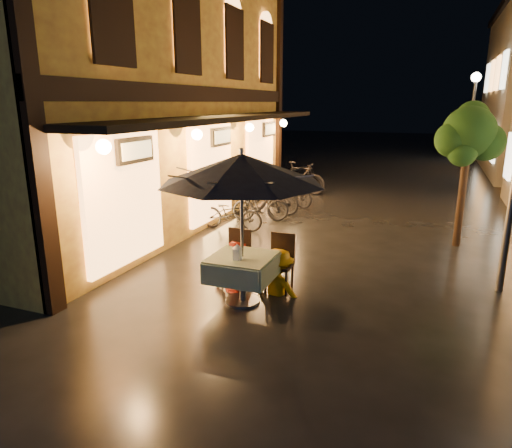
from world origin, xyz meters
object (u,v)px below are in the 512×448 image
at_px(table_lantern, 237,251).
at_px(bicycle_0, 231,213).
at_px(person_orange, 235,242).
at_px(person_yellow, 278,251).
at_px(cafe_table, 242,268).
at_px(patio_umbrella, 241,169).

distance_m(table_lantern, bicycle_0, 4.54).
xyz_separation_m(person_orange, bicycle_0, (-1.57, 3.35, -0.38)).
bearing_deg(table_lantern, person_orange, 116.73).
bearing_deg(person_yellow, bicycle_0, -45.33).
height_order(table_lantern, bicycle_0, table_lantern).
height_order(person_orange, person_yellow, person_orange).
distance_m(cafe_table, bicycle_0, 4.34).
height_order(patio_umbrella, person_orange, patio_umbrella).
distance_m(patio_umbrella, person_orange, 1.49).
xyz_separation_m(patio_umbrella, bicycle_0, (-1.94, 3.88, -1.72)).
bearing_deg(person_orange, bicycle_0, -69.17).
bearing_deg(patio_umbrella, person_yellow, 54.61).
distance_m(cafe_table, person_orange, 0.69).
bearing_deg(cafe_table, table_lantern, -90.00).
distance_m(patio_umbrella, bicycle_0, 4.67).
bearing_deg(patio_umbrella, bicycle_0, 116.49).
distance_m(person_orange, bicycle_0, 3.72).
xyz_separation_m(table_lantern, person_orange, (-0.37, 0.73, -0.11)).
height_order(patio_umbrella, bicycle_0, patio_umbrella).
xyz_separation_m(table_lantern, bicycle_0, (-1.94, 4.07, -0.49)).
relative_size(cafe_table, person_yellow, 0.67).
bearing_deg(cafe_table, person_orange, 124.24).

